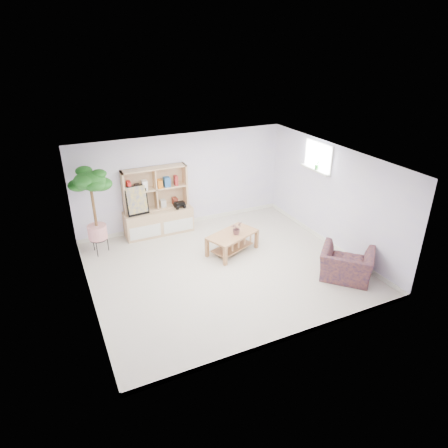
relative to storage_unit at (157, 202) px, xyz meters
name	(u,v)px	position (x,y,z in m)	size (l,w,h in m)	color
floor	(224,268)	(0.76, -2.24, -0.85)	(5.50, 5.00, 0.01)	#BBB196
ceiling	(224,160)	(0.76, -2.24, 1.55)	(5.50, 5.00, 0.01)	silver
walls	(224,218)	(0.76, -2.24, 0.35)	(5.51, 5.01, 2.40)	silver
baseboard	(224,266)	(0.76, -2.24, -0.80)	(5.50, 5.00, 0.10)	white
window	(319,156)	(3.49, -1.64, 1.15)	(0.10, 0.98, 0.68)	white
window_sill	(315,170)	(3.43, -1.64, 0.83)	(0.14, 1.00, 0.04)	white
storage_unit	(157,202)	(0.00, 0.00, 0.00)	(1.69, 0.57, 1.69)	tan
poster	(137,201)	(-0.51, -0.07, 0.15)	(0.53, 0.12, 0.73)	yellow
toy_truck	(180,205)	(0.53, -0.11, -0.12)	(0.34, 0.24, 0.18)	black
coffee_table	(232,243)	(1.24, -1.68, -0.61)	(1.16, 0.63, 0.47)	#8F5D36
table_plant	(236,228)	(1.31, -1.73, -0.23)	(0.26, 0.22, 0.28)	#225B22
floor_tree	(95,212)	(-1.54, -0.41, 0.17)	(0.75, 0.75, 2.03)	#1C651F
armchair	(347,263)	(2.86, -3.66, -0.47)	(1.01, 0.88, 0.75)	#0D1439
sill_plant	(317,165)	(3.43, -1.69, 0.97)	(0.13, 0.10, 0.23)	#1C651F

